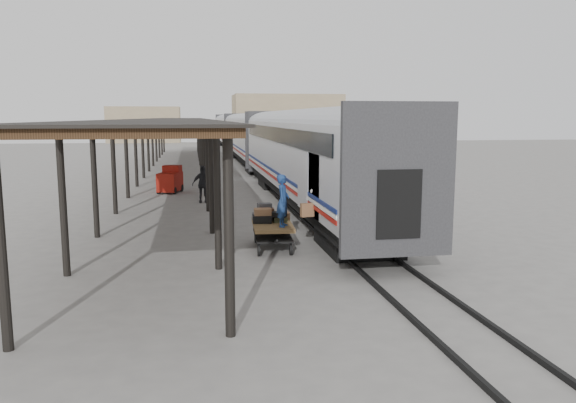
% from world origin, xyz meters
% --- Properties ---
extents(ground, '(160.00, 160.00, 0.00)m').
position_xyz_m(ground, '(0.00, 0.00, 0.00)').
color(ground, slate).
rests_on(ground, ground).
extents(train, '(3.45, 76.01, 4.01)m').
position_xyz_m(train, '(3.19, 33.79, 2.69)').
color(train, silver).
rests_on(train, ground).
extents(canopy, '(4.90, 64.30, 4.15)m').
position_xyz_m(canopy, '(-3.40, 24.00, 4.00)').
color(canopy, '#422B19').
rests_on(canopy, ground).
extents(rails, '(1.54, 150.00, 0.12)m').
position_xyz_m(rails, '(3.20, 34.00, 0.06)').
color(rails, black).
rests_on(rails, ground).
extents(building_far, '(18.00, 10.00, 8.00)m').
position_xyz_m(building_far, '(14.00, 78.00, 4.00)').
color(building_far, tan).
rests_on(building_far, ground).
extents(building_left, '(12.00, 8.00, 6.00)m').
position_xyz_m(building_left, '(-10.00, 82.00, 3.00)').
color(building_left, tan).
rests_on(building_left, ground).
extents(baggage_cart, '(1.39, 2.47, 0.86)m').
position_xyz_m(baggage_cart, '(0.50, 0.21, 0.65)').
color(baggage_cart, brown).
rests_on(baggage_cart, ground).
extents(suitcase_stack, '(1.33, 1.07, 0.57)m').
position_xyz_m(suitcase_stack, '(0.42, 0.57, 1.06)').
color(suitcase_stack, '#3E3E41').
rests_on(suitcase_stack, baggage_cart).
extents(luggage_tug, '(1.49, 1.94, 1.52)m').
position_xyz_m(luggage_tug, '(-3.30, 14.86, 0.70)').
color(luggage_tug, maroon).
rests_on(luggage_tug, ground).
extents(porter, '(0.58, 0.70, 1.64)m').
position_xyz_m(porter, '(0.75, -0.44, 1.68)').
color(porter, navy).
rests_on(porter, baggage_cart).
extents(pedestrian, '(1.12, 0.50, 1.88)m').
position_xyz_m(pedestrian, '(-1.51, 10.59, 0.94)').
color(pedestrian, black).
rests_on(pedestrian, ground).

